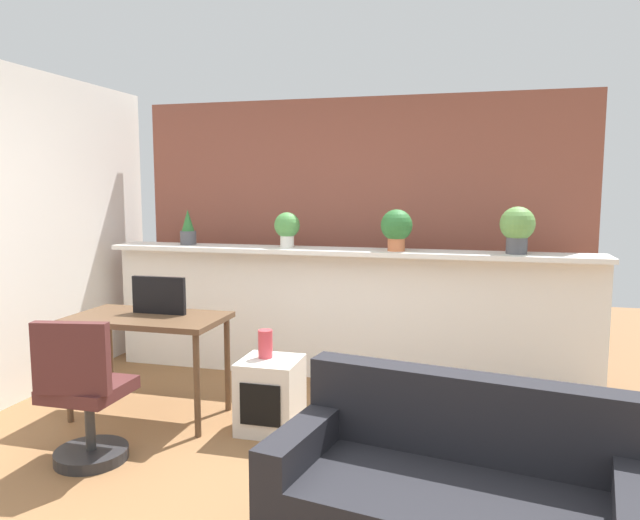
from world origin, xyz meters
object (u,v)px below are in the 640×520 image
potted_plant_1 (287,227)px  side_cube_shelf (270,395)px  potted_plant_2 (397,227)px  potted_plant_3 (517,227)px  desk (148,327)px  potted_plant_0 (188,229)px  office_chair (85,403)px  vase_on_shelf (265,344)px  tv_monitor (159,295)px  couch (453,505)px

potted_plant_1 → side_cube_shelf: bearing=-77.5°
potted_plant_2 → potted_plant_3: (0.95, 0.03, 0.02)m
potted_plant_1 → desk: 1.54m
potted_plant_0 → office_chair: (0.34, -2.02, -0.90)m
potted_plant_1 → office_chair: (-0.62, -2.02, -0.93)m
potted_plant_0 → desk: bearing=-76.2°
potted_plant_1 → side_cube_shelf: size_ratio=0.62×
potted_plant_1 → potted_plant_2: size_ratio=0.89×
potted_plant_3 → vase_on_shelf: (-1.69, -1.17, -0.76)m
office_chair → side_cube_shelf: office_chair is taller
potted_plant_2 → side_cube_shelf: bearing=-120.3°
potted_plant_1 → office_chair: potted_plant_1 is taller
potted_plant_0 → tv_monitor: 1.26m
tv_monitor → vase_on_shelf: (0.84, -0.06, -0.29)m
potted_plant_0 → vase_on_shelf: (1.19, -1.21, -0.69)m
potted_plant_3 → couch: potted_plant_3 is taller
potted_plant_3 → potted_plant_1: bearing=178.9°
potted_plant_0 → vase_on_shelf: size_ratio=1.67×
desk → side_cube_shelf: desk is taller
potted_plant_1 → vase_on_shelf: size_ratio=1.59×
potted_plant_2 → tv_monitor: (-1.58, -1.09, -0.45)m
tv_monitor → side_cube_shelf: (0.89, -0.10, -0.64)m
potted_plant_0 → side_cube_shelf: 2.04m
tv_monitor → office_chair: size_ratio=0.46×
office_chair → vase_on_shelf: bearing=43.5°
desk → side_cube_shelf: bearing=-1.4°
potted_plant_0 → couch: size_ratio=0.19×
potted_plant_0 → potted_plant_3: potted_plant_3 is taller
potted_plant_2 → couch: 2.67m
potted_plant_1 → tv_monitor: potted_plant_1 is taller
tv_monitor → vase_on_shelf: size_ratio=2.14×
potted_plant_0 → tv_monitor: bearing=-73.2°
office_chair → couch: (2.18, -0.42, -0.11)m
vase_on_shelf → side_cube_shelf: bearing=-42.0°
potted_plant_1 → couch: 3.08m
potted_plant_2 → office_chair: bearing=-129.2°
potted_plant_1 → vase_on_shelf: potted_plant_1 is taller
side_cube_shelf → potted_plant_3: bearing=36.4°
potted_plant_0 → couch: potted_plant_0 is taller
potted_plant_1 → couch: potted_plant_1 is taller
potted_plant_2 → couch: potted_plant_2 is taller
potted_plant_0 → potted_plant_1: potted_plant_0 is taller
desk → tv_monitor: 0.24m
potted_plant_3 → couch: (-0.37, -2.41, -1.07)m
potted_plant_3 → tv_monitor: size_ratio=0.91×
desk → potted_plant_1: bearing=61.9°
office_chair → side_cube_shelf: size_ratio=1.82×
tv_monitor → side_cube_shelf: 1.10m
office_chair → vase_on_shelf: size_ratio=4.69×
desk → office_chair: (0.03, -0.79, -0.28)m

